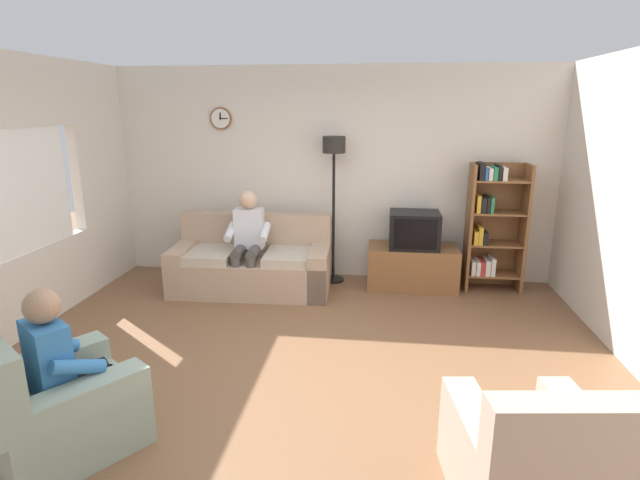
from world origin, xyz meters
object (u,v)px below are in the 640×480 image
Objects in this scene: bookshelf at (491,225)px; floor_lamp at (334,169)px; tv at (414,230)px; tv_stand at (412,267)px; armchair_near_bookshelf at (532,465)px; couch at (252,265)px; person_in_left_armchair at (65,361)px; armchair_near_window at (57,409)px; person_on_couch at (248,237)px.

bookshelf is 0.85× the size of floor_lamp.
floor_lamp is at bearing 172.99° from tv.
armchair_near_bookshelf is (0.45, -3.55, 0.03)m from tv_stand.
couch is 3.03m from person_in_left_armchair.
bookshelf is 3.69m from armchair_near_bookshelf.
tv is 0.93m from bookshelf.
person_on_couch is at bearing 80.45° from armchair_near_window.
floor_lamp reaches higher than tv.
tv is at bearing -174.19° from bookshelf.
bookshelf is 4.88m from armchair_near_window.
bookshelf is (0.93, 0.09, 0.07)m from tv.
floor_lamp is (-1.00, 0.10, 1.19)m from tv_stand.
tv reaches higher than couch.
floor_lamp is at bearing 174.37° from tv_stand.
armchair_near_window is 3.01m from person_on_couch.
floor_lamp is at bearing 67.51° from person_in_left_armchair.
armchair_near_bookshelf is at bearing -68.24° from floor_lamp.
person_in_left_armchair reaches higher than couch.
tv reaches higher than armchair_near_window.
armchair_near_bookshelf is 2.90m from person_in_left_armchair.
person_in_left_armchair is (-3.34, -3.39, -0.21)m from bookshelf.
floor_lamp is 1.34m from person_on_couch.
person_on_couch reaches higher than tv.
person_on_couch reaches higher than armchair_near_bookshelf.
armchair_near_bookshelf is at bearing -4.61° from person_in_left_armchair.
floor_lamp is (0.96, 0.44, 1.14)m from couch.
armchair_near_window is at bearing -134.49° from bookshelf.
couch is 3.22× the size of tv.
couch is 4.02m from armchair_near_bookshelf.
bookshelf is at bearing 45.36° from person_in_left_armchair.
floor_lamp is at bearing 111.76° from armchair_near_bookshelf.
bookshelf is 2.03m from floor_lamp.
couch is 1.76× the size of tv_stand.
bookshelf is 1.40× the size of person_in_left_armchair.
armchair_near_bookshelf is at bearing -53.03° from couch.
tv is at bearing 53.70° from person_in_left_armchair.
bookshelf is (2.89, 0.41, 0.50)m from couch.
bookshelf is at bearing 10.11° from person_on_couch.
person_in_left_armchair is at bearing 53.89° from armchair_near_window.
armchair_near_bookshelf is at bearing -82.74° from tv_stand.
tv is 4.09m from person_in_left_armchair.
couch is 1.56× the size of person_on_couch.
tv is 0.62× the size of armchair_near_bookshelf.
bookshelf reaches higher than tv.
tv_stand is at bearing 12.76° from person_on_couch.
floor_lamp is 1.90× the size of armchair_near_bookshelf.
tv is at bearing -90.00° from tv_stand.
couch reaches higher than tv_stand.
person_in_left_armchair is at bearing -112.49° from floor_lamp.
couch is 2.96m from bookshelf.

